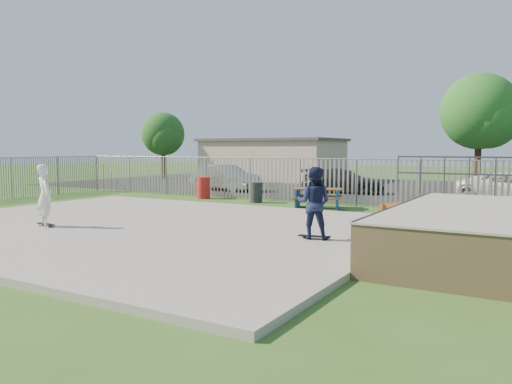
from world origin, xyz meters
The scene contains 18 objects.
ground centered at (0.00, 0.00, 0.00)m, with size 120.00×120.00×0.00m, color #355C1F.
concrete_slab centered at (0.00, 0.00, 0.07)m, with size 15.00×12.00×0.15m, color gray.
quarter_pipe centered at (9.50, 1.04, 0.56)m, with size 5.50×7.05×2.19m.
fence centered at (1.00, 4.59, 1.00)m, with size 26.04×16.02×2.00m.
picnic_table centered at (2.50, 7.50, 0.42)m, with size 2.36×2.15×0.82m.
funbox centered at (6.56, 6.85, 0.21)m, with size 2.34×1.82×0.42m.
trash_bin_red centered at (-3.92, 8.40, 0.53)m, with size 0.64×0.64×1.06m, color red.
trash_bin_grey centered at (-0.78, 8.14, 0.46)m, with size 0.55×0.55×0.92m, color #252528.
parking_lot centered at (0.00, 19.00, 0.01)m, with size 40.00×18.00×0.02m, color black.
car_silver centered at (-5.55, 12.74, 0.76)m, with size 1.56×4.47×1.47m, color #A1A2A6.
car_dark centered at (0.89, 14.70, 0.68)m, with size 1.84×4.52×1.31m, color black.
building centered at (-8.00, 23.00, 1.61)m, with size 10.40×6.40×3.20m.
tree_left centered at (-16.27, 19.74, 3.59)m, with size 3.46×3.46×5.33m.
tree_mid centered at (7.01, 20.39, 4.56)m, with size 4.39×4.39×6.77m.
skateboard_a centered at (5.51, 0.34, 0.19)m, with size 0.82×0.34×0.08m.
skateboard_b centered at (-2.15, -1.80, 0.19)m, with size 0.82×0.34×0.08m.
skater_navy centered at (5.51, 0.34, 1.07)m, with size 0.89×0.69×1.83m, color #121A3B.
skater_white centered at (-2.15, -1.80, 1.07)m, with size 0.67×0.44×1.83m, color white.
Camera 1 is at (10.60, -11.22, 2.44)m, focal length 35.00 mm.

